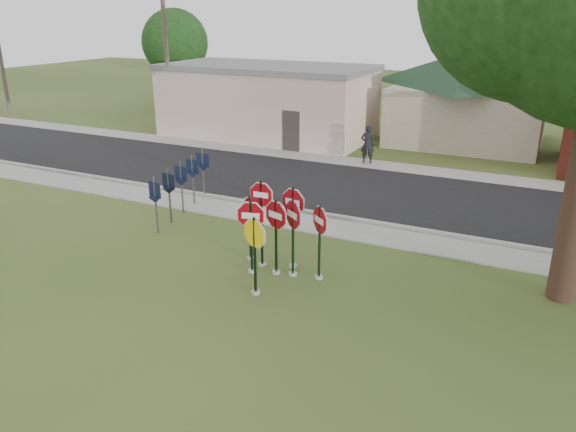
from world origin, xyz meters
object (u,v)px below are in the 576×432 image
at_px(stop_sign_center, 276,226).
at_px(stop_sign_yellow, 255,246).
at_px(stop_sign_left, 251,227).
at_px(utility_pole_near, 166,51).
at_px(pedestrian, 368,144).

relative_size(stop_sign_center, stop_sign_yellow, 1.03).
distance_m(stop_sign_center, stop_sign_left, 0.71).
bearing_deg(stop_sign_yellow, utility_pole_near, 133.20).
relative_size(stop_sign_left, utility_pole_near, 0.24).
bearing_deg(stop_sign_center, pedestrian, 97.05).
relative_size(stop_sign_center, utility_pole_near, 0.25).
xyz_separation_m(stop_sign_yellow, stop_sign_left, (-0.74, 1.11, 0.02)).
xyz_separation_m(stop_sign_left, pedestrian, (-0.93, 13.11, -0.41)).
bearing_deg(stop_sign_left, utility_pole_near, 133.86).
height_order(stop_sign_center, utility_pole_near, utility_pole_near).
bearing_deg(utility_pole_near, stop_sign_left, -46.14).
xyz_separation_m(stop_sign_center, utility_pole_near, (-14.08, 13.71, 3.51)).
bearing_deg(stop_sign_left, pedestrian, 94.04).
bearing_deg(pedestrian, utility_pole_near, -21.90).
relative_size(stop_sign_yellow, utility_pole_near, 0.24).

